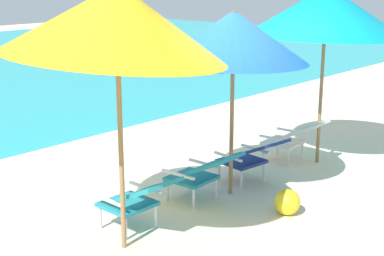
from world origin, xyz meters
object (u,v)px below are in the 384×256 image
at_px(beach_umbrella_left, 116,21).
at_px(lounge_chair_near_left, 203,171).
at_px(beach_umbrella_center, 233,37).
at_px(beach_ball, 287,202).
at_px(lounge_chair_near_right, 251,155).
at_px(lounge_chair_far_right, 294,136).
at_px(lounge_chair_far_left, 138,197).
at_px(beach_umbrella_right, 326,11).

bearing_deg(beach_umbrella_left, lounge_chair_near_left, 7.54).
distance_m(beach_umbrella_center, beach_ball, 2.04).
bearing_deg(lounge_chair_near_right, beach_ball, -119.19).
xyz_separation_m(beach_umbrella_left, beach_umbrella_center, (1.89, 0.13, -0.31)).
bearing_deg(lounge_chair_near_left, beach_umbrella_center, -7.69).
bearing_deg(beach_umbrella_left, lounge_chair_far_right, 3.60).
bearing_deg(beach_umbrella_center, lounge_chair_near_left, 172.31).
relative_size(beach_umbrella_left, beach_umbrella_center, 1.26).
height_order(lounge_chair_far_left, lounge_chair_far_right, same).
height_order(lounge_chair_near_left, beach_umbrella_left, beach_umbrella_left).
distance_m(lounge_chair_near_right, beach_umbrella_left, 3.01).
relative_size(lounge_chair_near_left, lounge_chair_near_right, 0.98).
bearing_deg(beach_umbrella_center, beach_umbrella_left, -176.19).
height_order(lounge_chair_far_right, beach_ball, lounge_chair_far_right).
relative_size(lounge_chair_far_left, lounge_chair_far_right, 0.95).
distance_m(lounge_chair_near_right, beach_umbrella_right, 2.30).
xyz_separation_m(lounge_chair_far_right, beach_ball, (-1.66, -0.99, -0.25)).
distance_m(lounge_chair_far_right, beach_umbrella_left, 3.97).
bearing_deg(beach_ball, lounge_chair_far_right, 30.86).
distance_m(lounge_chair_near_right, lounge_chair_far_right, 1.15).
bearing_deg(lounge_chair_far_left, lounge_chair_near_right, -0.31).
distance_m(lounge_chair_far_left, beach_umbrella_left, 1.93).
xyz_separation_m(lounge_chair_far_left, beach_ball, (1.49, -0.92, -0.25)).
relative_size(lounge_chair_near_right, beach_ball, 3.04).
distance_m(lounge_chair_near_right, beach_umbrella_center, 1.65).
xyz_separation_m(lounge_chair_near_right, beach_umbrella_center, (-0.44, -0.01, 1.58)).
relative_size(lounge_chair_near_left, beach_umbrella_center, 0.38).
bearing_deg(beach_umbrella_center, lounge_chair_near_right, 1.44).
distance_m(lounge_chair_near_left, lounge_chair_far_right, 2.06).
xyz_separation_m(lounge_chair_far_left, lounge_chair_near_left, (1.09, 0.04, 0.00)).
height_order(lounge_chair_far_right, beach_umbrella_right, beach_umbrella_right).
relative_size(lounge_chair_far_left, beach_umbrella_center, 0.36).
relative_size(lounge_chair_near_right, beach_umbrella_left, 0.30).
bearing_deg(beach_ball, lounge_chair_near_left, 112.73).
distance_m(lounge_chair_near_left, lounge_chair_near_right, 0.91).
bearing_deg(beach_umbrella_right, lounge_chair_far_right, 135.44).
bearing_deg(lounge_chair_near_left, lounge_chair_far_right, 0.85).
xyz_separation_m(lounge_chair_far_left, beach_umbrella_right, (3.41, -0.18, 1.82)).
relative_size(lounge_chair_near_left, lounge_chair_far_right, 0.99).
xyz_separation_m(lounge_chair_far_right, beach_umbrella_right, (0.26, -0.26, 1.82)).
bearing_deg(lounge_chair_far_left, lounge_chair_far_right, 1.30).
bearing_deg(beach_ball, beach_umbrella_left, 157.19).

